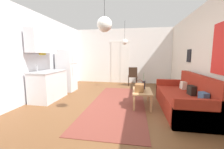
% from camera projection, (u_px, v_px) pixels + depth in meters
% --- Properties ---
extents(ground_plane, '(5.33, 7.87, 0.10)m').
position_uv_depth(ground_plane, '(109.00, 110.00, 3.70)').
color(ground_plane, brown).
extents(wall_back, '(4.93, 0.13, 2.69)m').
position_uv_depth(wall_back, '(122.00, 56.00, 7.12)').
color(wall_back, white).
rests_on(wall_back, ground_plane).
extents(wall_right, '(0.12, 7.47, 2.69)m').
position_uv_depth(wall_right, '(215.00, 56.00, 3.12)').
color(wall_right, silver).
rests_on(wall_right, ground_plane).
extents(wall_left, '(0.12, 7.47, 2.69)m').
position_uv_depth(wall_left, '(23.00, 56.00, 3.91)').
color(wall_left, silver).
rests_on(wall_left, ground_plane).
extents(area_rug, '(1.50, 3.75, 0.01)m').
position_uv_depth(area_rug, '(118.00, 103.00, 4.06)').
color(area_rug, brown).
rests_on(area_rug, ground_plane).
extents(couch, '(0.90, 2.20, 0.90)m').
position_uv_depth(couch, '(185.00, 100.00, 3.51)').
color(couch, maroon).
rests_on(couch, ground_plane).
extents(coffee_table, '(0.49, 0.90, 0.43)m').
position_uv_depth(coffee_table, '(142.00, 93.00, 3.81)').
color(coffee_table, tan).
rests_on(coffee_table, ground_plane).
extents(bamboo_vase, '(0.10, 0.10, 0.46)m').
position_uv_depth(bamboo_vase, '(143.00, 85.00, 3.94)').
color(bamboo_vase, '#2D2D33').
rests_on(bamboo_vase, coffee_table).
extents(handbag, '(0.24, 0.32, 0.31)m').
position_uv_depth(handbag, '(139.00, 88.00, 3.67)').
color(handbag, brown).
rests_on(handbag, coffee_table).
extents(refrigerator, '(0.62, 0.59, 1.59)m').
position_uv_depth(refrigerator, '(67.00, 71.00, 5.45)').
color(refrigerator, white).
rests_on(refrigerator, ground_plane).
extents(kitchen_counter, '(0.65, 1.18, 2.12)m').
position_uv_depth(kitchen_counter, '(47.00, 74.00, 4.33)').
color(kitchen_counter, silver).
rests_on(kitchen_counter, ground_plane).
extents(accent_chair, '(0.45, 0.43, 0.86)m').
position_uv_depth(accent_chair, '(133.00, 75.00, 6.40)').
color(accent_chair, black).
rests_on(accent_chair, ground_plane).
extents(pendant_lamp_near, '(0.29, 0.29, 0.88)m').
position_uv_depth(pendant_lamp_near, '(105.00, 24.00, 2.70)').
color(pendant_lamp_near, black).
extents(pendant_lamp_far, '(0.22, 0.22, 0.90)m').
position_uv_depth(pendant_lamp_far, '(125.00, 42.00, 5.48)').
color(pendant_lamp_far, black).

